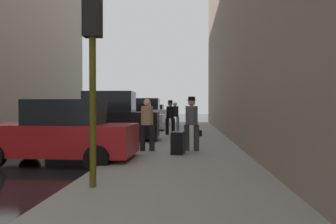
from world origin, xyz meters
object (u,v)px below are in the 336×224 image
fire_hydrant (150,131)px  pedestrian_in_tan_coat (147,122)px  parked_gray_coupe (152,114)px  duffel_bag (199,133)px  traffic_light (93,42)px  pedestrian_in_jeans (175,115)px  pedestrian_with_beanie (192,121)px  parked_black_suv (106,120)px  parked_silver_sedan (131,119)px  rolling_suitcase (178,143)px  parked_white_van (144,114)px  parked_red_hatchback (61,133)px  pedestrian_with_fedora (170,116)px

fire_hydrant → pedestrian_in_tan_coat: bearing=-84.6°
parked_gray_coupe → duffel_bag: bearing=-74.7°
traffic_light → pedestrian_in_jeans: 13.83m
parked_gray_coupe → pedestrian_with_beanie: pedestrian_with_beanie is taller
parked_black_suv → pedestrian_with_beanie: parked_black_suv is taller
parked_silver_sedan → fire_hydrant: size_ratio=6.06×
fire_hydrant → parked_black_suv: bearing=-152.5°
parked_black_suv → parked_silver_sedan: 6.03m
parked_silver_sedan → rolling_suitcase: parked_silver_sedan is taller
parked_white_van → pedestrian_in_tan_coat: parked_white_van is taller
pedestrian_in_tan_coat → duffel_bag: (1.84, 5.55, -0.81)m
pedestrian_in_tan_coat → pedestrian_in_jeans: size_ratio=1.00×
traffic_light → pedestrian_in_tan_coat: traffic_light is taller
parked_silver_sedan → rolling_suitcase: size_ratio=4.10×
traffic_light → rolling_suitcase: traffic_light is taller
parked_black_suv → fire_hydrant: parked_black_suv is taller
parked_red_hatchback → parked_white_van: parked_white_van is taller
duffel_bag → pedestrian_in_tan_coat: bearing=-108.3°
pedestrian_with_beanie → parked_white_van: bearing=103.8°
pedestrian_with_fedora → duffel_bag: bearing=-21.3°
parked_black_suv → pedestrian_with_fedora: (2.61, 2.81, 0.10)m
parked_white_van → pedestrian_in_jeans: bearing=-66.0°
parked_gray_coupe → pedestrian_in_jeans: size_ratio=2.48×
fire_hydrant → duffel_bag: (2.24, 1.31, -0.21)m
parked_red_hatchback → pedestrian_in_tan_coat: 2.82m
fire_hydrant → duffel_bag: size_ratio=1.60×
fire_hydrant → pedestrian_with_fedora: bearing=66.7°
parked_gray_coupe → traffic_light: size_ratio=1.18×
parked_red_hatchback → pedestrian_with_beanie: (3.66, 1.85, 0.29)m
traffic_light → pedestrian_in_tan_coat: (0.35, 4.86, -1.65)m
parked_silver_sedan → pedestrian_with_fedora: 4.15m
fire_hydrant → rolling_suitcase: (1.44, -4.91, -0.01)m
pedestrian_in_tan_coat → pedestrian_with_fedora: (0.40, 6.11, 0.03)m
parked_gray_coupe → pedestrian_with_fedora: pedestrian_with_fedora is taller
pedestrian_in_jeans → rolling_suitcase: size_ratio=1.64×
traffic_light → pedestrian_in_jeans: size_ratio=2.11×
parked_gray_coupe → parked_white_van: bearing=-90.0°
parked_gray_coupe → rolling_suitcase: size_ratio=4.07×
pedestrian_with_beanie → pedestrian_in_jeans: (-0.92, 8.72, -0.03)m
parked_black_suv → fire_hydrant: bearing=27.5°
pedestrian_in_tan_coat → pedestrian_with_fedora: pedestrian_with_fedora is taller
pedestrian_with_beanie → parked_gray_coupe: bearing=100.3°
parked_red_hatchback → pedestrian_in_jeans: 10.93m
parked_gray_coupe → fire_hydrant: bearing=-83.6°
parked_red_hatchback → parked_black_suv: (-0.00, 5.04, 0.18)m
parked_silver_sedan → parked_black_suv: bearing=-90.0°
fire_hydrant → pedestrian_with_beanie: 4.57m
pedestrian_with_beanie → pedestrian_in_tan_coat: size_ratio=1.04×
parked_silver_sedan → parked_gray_coupe: bearing=90.0°
pedestrian_in_jeans → duffel_bag: (1.31, -3.29, -0.81)m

